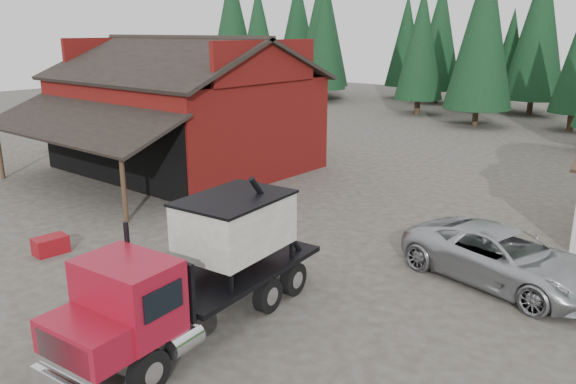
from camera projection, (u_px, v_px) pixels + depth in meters
The scene contains 8 objects.
ground at pixel (176, 276), 17.60m from camera, with size 120.00×120.00×0.00m, color #403B32.
red_barn at pixel (185, 119), 30.92m from camera, with size 12.80×13.63×7.18m.
conifer_backdrop at pixel (555, 119), 48.69m from camera, with size 76.00×16.00×16.00m, color black, non-canonical shape.
near_pine_a at pixel (258, 42), 50.02m from camera, with size 4.40×4.40×11.40m.
near_pine_d at pixel (483, 30), 43.16m from camera, with size 5.28×5.28×13.40m.
feed_truck at pixel (201, 265), 14.18m from camera, with size 3.01×8.34×3.69m.
silver_car at pixel (502, 257), 16.95m from camera, with size 2.79×6.04×1.68m, color #ACAFB4.
equip_box at pixel (51, 245), 19.33m from camera, with size 0.70×1.10×0.60m, color maroon.
Camera 1 is at (13.03, -10.21, 7.45)m, focal length 35.00 mm.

